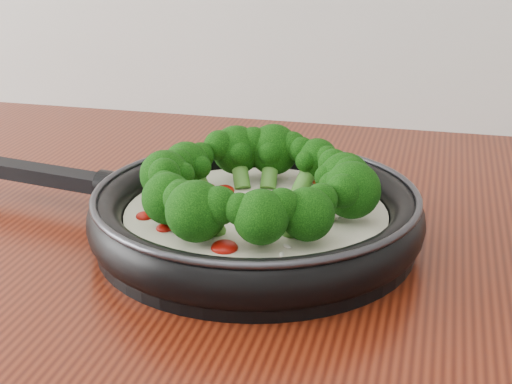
# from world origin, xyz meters

# --- Properties ---
(skillet) EXTENTS (0.49, 0.35, 0.09)m
(skillet) POSITION_xyz_m (0.05, 1.08, 0.93)
(skillet) COLOR black
(skillet) RESTS_ON counter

